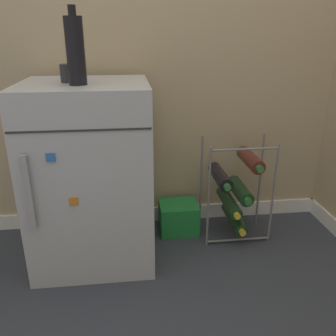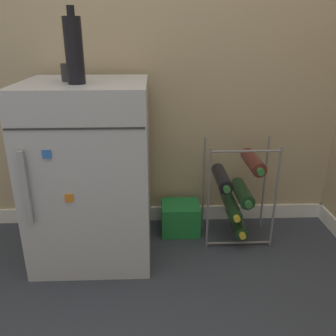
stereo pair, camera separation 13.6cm
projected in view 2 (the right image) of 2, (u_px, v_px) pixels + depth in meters
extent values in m
plane|color=#333842|center=(178.00, 285.00, 1.66)|extent=(14.00, 14.00, 0.00)
cube|color=tan|center=(172.00, 1.00, 1.81)|extent=(6.89, 0.06, 2.50)
cube|color=white|center=(172.00, 213.00, 2.22)|extent=(6.89, 0.01, 0.09)
cube|color=#B7BABF|center=(91.00, 173.00, 1.77)|extent=(0.58, 0.53, 0.89)
cube|color=#2D2D2D|center=(75.00, 129.00, 1.42)|extent=(0.56, 0.00, 0.01)
cube|color=#9E9EA3|center=(26.00, 188.00, 1.49)|extent=(0.02, 0.02, 0.33)
cube|color=blue|center=(46.00, 154.00, 1.45)|extent=(0.04, 0.01, 0.04)
cube|color=orange|center=(69.00, 198.00, 1.52)|extent=(0.04, 0.01, 0.04)
cylinder|color=slate|center=(208.00, 200.00, 1.85)|extent=(0.01, 0.01, 0.57)
cylinder|color=slate|center=(275.00, 199.00, 1.86)|extent=(0.01, 0.01, 0.57)
cylinder|color=slate|center=(203.00, 185.00, 2.03)|extent=(0.01, 0.01, 0.57)
cylinder|color=slate|center=(264.00, 184.00, 2.05)|extent=(0.01, 0.01, 0.57)
cylinder|color=slate|center=(238.00, 243.00, 1.95)|extent=(0.35, 0.01, 0.01)
cylinder|color=slate|center=(246.00, 151.00, 1.76)|extent=(0.35, 0.01, 0.01)
cylinder|color=#19381E|center=(236.00, 221.00, 2.01)|extent=(0.07, 0.29, 0.07)
cylinder|color=gold|center=(242.00, 236.00, 1.87)|extent=(0.03, 0.02, 0.03)
cylinder|color=#19381E|center=(231.00, 204.00, 1.98)|extent=(0.07, 0.30, 0.07)
cylinder|color=gold|center=(237.00, 219.00, 1.83)|extent=(0.03, 0.02, 0.03)
cylinder|color=#19381E|center=(242.00, 193.00, 1.95)|extent=(0.08, 0.25, 0.08)
cylinder|color=#2D7033|center=(249.00, 204.00, 1.82)|extent=(0.04, 0.02, 0.04)
cylinder|color=black|center=(222.00, 178.00, 1.92)|extent=(0.07, 0.26, 0.07)
cylinder|color=#2D7033|center=(227.00, 189.00, 1.78)|extent=(0.04, 0.02, 0.04)
cylinder|color=#56231E|center=(253.00, 162.00, 1.89)|extent=(0.08, 0.26, 0.08)
cylinder|color=#2D7033|center=(261.00, 172.00, 1.76)|extent=(0.04, 0.02, 0.04)
cube|color=#1E7F38|center=(180.00, 218.00, 2.08)|extent=(0.22, 0.19, 0.17)
cylinder|color=#28282D|center=(70.00, 72.00, 1.60)|extent=(0.07, 0.07, 0.08)
cylinder|color=black|center=(74.00, 51.00, 1.48)|extent=(0.08, 0.08, 0.27)
cylinder|color=black|center=(70.00, 11.00, 1.43)|extent=(0.03, 0.03, 0.04)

